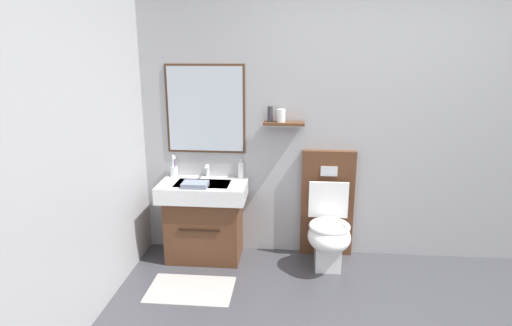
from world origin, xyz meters
name	(u,v)px	position (x,y,z in m)	size (l,w,h in m)	color
wall_back	(381,122)	(-0.02, 1.71, 1.25)	(4.60, 0.27, 2.50)	#A8A8AA
wall_left	(28,167)	(-2.24, 0.00, 1.25)	(0.12, 3.54, 2.50)	#A8A8AA
bath_mat	(191,290)	(-1.59, 0.86, 0.01)	(0.68, 0.44, 0.01)	#9E9993
vanity_sink_left	(204,218)	(-1.59, 1.45, 0.39)	(0.78, 0.48, 0.73)	#56331E
tap_on_left_sink	(207,169)	(-1.59, 1.62, 0.80)	(0.03, 0.13, 0.11)	silver
toilet	(328,223)	(-0.47, 1.45, 0.38)	(0.48, 0.62, 1.00)	#56331E
toothbrush_cup	(174,170)	(-1.90, 1.61, 0.79)	(0.07, 0.07, 0.21)	silver
soap_dispenser	(241,170)	(-1.27, 1.62, 0.80)	(0.06, 0.06, 0.18)	white
folded_hand_towel	(195,185)	(-1.63, 1.31, 0.75)	(0.22, 0.16, 0.04)	gray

